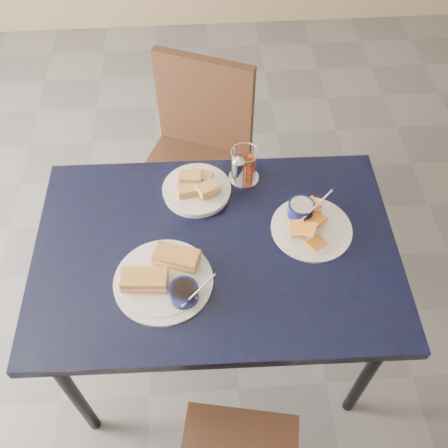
{
  "coord_description": "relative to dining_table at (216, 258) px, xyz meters",
  "views": [
    {
      "loc": [
        -0.11,
        -1.03,
        2.1
      ],
      "look_at": [
        -0.04,
        -0.05,
        0.82
      ],
      "focal_mm": 40.0,
      "sensor_mm": 36.0,
      "label": 1
    }
  ],
  "objects": [
    {
      "name": "plantain_plate",
      "position": [
        0.32,
        0.07,
        0.09
      ],
      "size": [
        0.27,
        0.27,
        0.12
      ],
      "color": "white",
      "rests_on": "dining_table"
    },
    {
      "name": "dining_table",
      "position": [
        0.0,
        0.0,
        0.0
      ],
      "size": [
        1.22,
        0.83,
        0.75
      ],
      "color": "black",
      "rests_on": "ground"
    },
    {
      "name": "condiment_caddy",
      "position": [
        0.12,
        0.3,
        0.12
      ],
      "size": [
        0.11,
        0.11,
        0.14
      ],
      "color": "silver",
      "rests_on": "dining_table"
    },
    {
      "name": "chair_far",
      "position": [
        -0.07,
        0.71,
        -0.15
      ],
      "size": [
        0.57,
        0.57,
        0.93
      ],
      "color": "#311B10",
      "rests_on": "ground"
    },
    {
      "name": "sandwich_plate",
      "position": [
        -0.16,
        -0.12,
        0.09
      ],
      "size": [
        0.32,
        0.31,
        0.12
      ],
      "color": "white",
      "rests_on": "dining_table"
    },
    {
      "name": "bread_basket",
      "position": [
        -0.05,
        0.24,
        0.09
      ],
      "size": [
        0.24,
        0.24,
        0.07
      ],
      "color": "white",
      "rests_on": "dining_table"
    },
    {
      "name": "ground",
      "position": [
        0.07,
        0.09,
        -0.68
      ],
      "size": [
        6.0,
        6.0,
        0.0
      ],
      "primitive_type": "plane",
      "color": "#56565B",
      "rests_on": "ground"
    }
  ]
}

